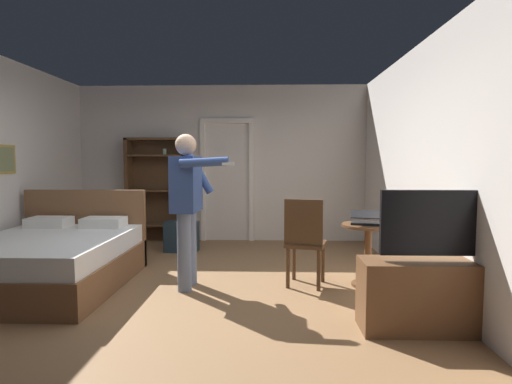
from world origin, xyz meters
The scene contains 13 objects.
ground_plane centered at (0.00, 0.00, 0.00)m, with size 6.32×6.32×0.00m, color olive.
wall_back centered at (0.00, 2.93, 1.35)m, with size 5.22×0.12×2.70m, color silver.
wall_right centered at (2.55, 0.00, 1.35)m, with size 0.12×5.99×2.70m, color silver.
doorway_frame centered at (0.09, 2.85, 1.22)m, with size 0.93×0.08×2.13m.
bed centered at (-1.62, 0.14, 0.30)m, with size 1.60×2.01×1.02m.
bookshelf centered at (-1.10, 2.71, 0.97)m, with size 1.04×0.32×1.79m.
tv_flatscreen centered at (2.19, -0.97, 0.35)m, with size 1.21×0.40×1.17m.
side_table centered at (1.93, 0.25, 0.47)m, with size 0.59×0.59×0.70m.
laptop centered at (1.89, 0.21, 0.75)m, with size 0.39×0.39×0.16m.
bottle_on_table centered at (2.07, 0.17, 0.80)m, with size 0.06×0.06×0.24m.
wooden_chair centered at (1.22, 0.19, 0.54)m, with size 0.51×0.51×0.99m.
person_blue_shirt centered at (-0.07, 0.13, 0.99)m, with size 0.69×0.64×1.70m.
suitcase_dark centered at (-0.53, 1.92, 0.23)m, with size 0.49×0.28×0.47m, color #1E2D38.
Camera 1 is at (0.82, -4.37, 1.41)m, focal length 29.14 mm.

